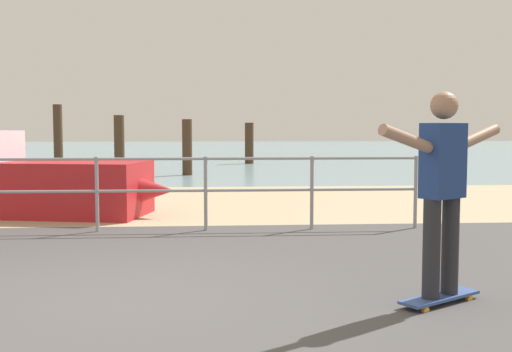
{
  "coord_description": "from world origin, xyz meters",
  "views": [
    {
      "loc": [
        0.85,
        -5.05,
        1.45
      ],
      "look_at": [
        1.35,
        2.0,
        0.9
      ],
      "focal_mm": 43.9,
      "sensor_mm": 36.0,
      "label": 1
    }
  ],
  "objects": [
    {
      "name": "sailboat",
      "position": [
        -2.28,
        5.43,
        0.52
      ],
      "size": [
        5.07,
        2.27,
        4.7
      ],
      "color": "#B21E23",
      "rests_on": "ground"
    },
    {
      "name": "beach_strip",
      "position": [
        0.0,
        7.0,
        0.0
      ],
      "size": [
        24.0,
        6.0,
        0.04
      ],
      "primitive_type": "cube",
      "color": "tan",
      "rests_on": "ground"
    },
    {
      "name": "groyne_post_4",
      "position": [
        2.33,
        19.79,
        0.82
      ],
      "size": [
        0.35,
        0.35,
        1.65
      ],
      "primitive_type": "cylinder",
      "color": "#422D1E",
      "rests_on": "ground"
    },
    {
      "name": "groyne_post_1",
      "position": [
        -4.35,
        16.55,
        1.12
      ],
      "size": [
        0.3,
        0.3,
        2.23
      ],
      "primitive_type": "cylinder",
      "color": "#422D1E",
      "rests_on": "ground"
    },
    {
      "name": "skateboarder",
      "position": [
        2.69,
        -0.18,
        1.02
      ],
      "size": [
        1.27,
        0.85,
        1.65
      ],
      "color": "#26262B",
      "rests_on": "skateboard"
    },
    {
      "name": "railing_fence",
      "position": [
        -1.47,
        3.6,
        0.69
      ],
      "size": [
        10.46,
        0.05,
        1.05
      ],
      "color": "gray",
      "rests_on": "ground"
    },
    {
      "name": "groyne_post_3",
      "position": [
        0.1,
        13.87,
        0.85
      ],
      "size": [
        0.3,
        0.3,
        1.7
      ],
      "primitive_type": "cylinder",
      "color": "#422D1E",
      "rests_on": "ground"
    },
    {
      "name": "sea_surface",
      "position": [
        0.0,
        35.0,
        0.0
      ],
      "size": [
        72.0,
        50.0,
        0.04
      ],
      "primitive_type": "cube",
      "color": "#75939E",
      "rests_on": "ground"
    },
    {
      "name": "groyne_post_2",
      "position": [
        -2.12,
        15.3,
        0.92
      ],
      "size": [
        0.33,
        0.33,
        1.85
      ],
      "primitive_type": "cylinder",
      "color": "#422D1E",
      "rests_on": "ground"
    },
    {
      "name": "ground_plane",
      "position": [
        0.0,
        -1.0,
        0.0
      ],
      "size": [
        24.0,
        10.0,
        0.04
      ],
      "primitive_type": "cube",
      "color": "#474444",
      "rests_on": "ground"
    },
    {
      "name": "skateboard",
      "position": [
        2.69,
        -0.18,
        0.07
      ],
      "size": [
        0.78,
        0.6,
        0.08
      ],
      "color": "#334C8C",
      "rests_on": "ground"
    }
  ]
}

